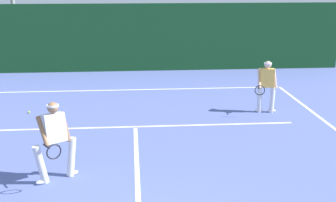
# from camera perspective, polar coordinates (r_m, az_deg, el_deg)

# --- Properties ---
(court_line_baseline_far) EXTENTS (10.63, 0.10, 0.01)m
(court_line_baseline_far) POSITION_cam_1_polar(r_m,az_deg,el_deg) (16.33, -4.29, 1.42)
(court_line_baseline_far) COLOR white
(court_line_baseline_far) RESTS_ON ground_plane
(court_line_service) EXTENTS (8.66, 0.10, 0.01)m
(court_line_service) POSITION_cam_1_polar(r_m,az_deg,el_deg) (12.39, -4.10, -3.22)
(court_line_service) COLOR white
(court_line_service) RESTS_ON ground_plane
(court_line_centre) EXTENTS (0.10, 6.40, 0.01)m
(court_line_centre) POSITION_cam_1_polar(r_m,az_deg,el_deg) (9.31, -3.84, -9.81)
(court_line_centre) COLOR white
(court_line_centre) RESTS_ON ground_plane
(player_near) EXTENTS (0.85, 1.04, 1.62)m
(player_near) POSITION_cam_1_polar(r_m,az_deg,el_deg) (9.24, -13.96, -4.50)
(player_near) COLOR silver
(player_near) RESTS_ON ground_plane
(player_far) EXTENTS (0.82, 0.82, 1.55)m
(player_far) POSITION_cam_1_polar(r_m,az_deg,el_deg) (13.74, 12.20, 2.01)
(player_far) COLOR silver
(player_far) RESTS_ON ground_plane
(tennis_ball) EXTENTS (0.07, 0.07, 0.07)m
(tennis_ball) POSITION_cam_1_polar(r_m,az_deg,el_deg) (14.16, -16.97, -1.33)
(tennis_ball) COLOR #D1E033
(tennis_ball) RESTS_ON ground_plane
(back_fence_windscreen) EXTENTS (17.82, 0.12, 2.82)m
(back_fence_windscreen) POSITION_cam_1_polar(r_m,az_deg,el_deg) (19.35, -4.47, 7.89)
(back_fence_windscreen) COLOR #15421F
(back_fence_windscreen) RESTS_ON ground_plane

